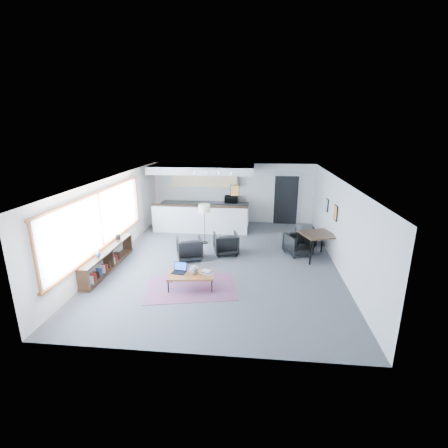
# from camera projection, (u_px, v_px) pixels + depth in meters

# --- Properties ---
(room) EXTENTS (7.02, 9.02, 2.62)m
(room) POSITION_uv_depth(u_px,v_px,m) (222.00, 221.00, 9.98)
(room) COLOR #4A4A4C
(room) RESTS_ON ground
(window) EXTENTS (0.10, 5.95, 1.66)m
(window) POSITION_uv_depth(u_px,v_px,m) (101.00, 221.00, 9.41)
(window) COLOR #8CBFFF
(window) RESTS_ON room
(console) EXTENTS (0.35, 3.00, 0.80)m
(console) POSITION_uv_depth(u_px,v_px,m) (108.00, 259.00, 9.58)
(console) COLOR #321E11
(console) RESTS_ON floor
(kitchenette) EXTENTS (4.20, 1.96, 2.60)m
(kitchenette) POSITION_uv_depth(u_px,v_px,m) (203.00, 194.00, 13.61)
(kitchenette) COLOR white
(kitchenette) RESTS_ON floor
(doorway) EXTENTS (1.10, 0.12, 2.15)m
(doorway) POSITION_uv_depth(u_px,v_px,m) (286.00, 200.00, 14.04)
(doorway) COLOR black
(doorway) RESTS_ON room
(track_light) EXTENTS (1.60, 0.07, 0.15)m
(track_light) POSITION_uv_depth(u_px,v_px,m) (212.00, 172.00, 11.78)
(track_light) COLOR silver
(track_light) RESTS_ON room
(wall_art_lower) EXTENTS (0.03, 0.38, 0.48)m
(wall_art_lower) POSITION_uv_depth(u_px,v_px,m) (336.00, 213.00, 9.95)
(wall_art_lower) COLOR black
(wall_art_lower) RESTS_ON room
(wall_art_upper) EXTENTS (0.03, 0.34, 0.44)m
(wall_art_upper) POSITION_uv_depth(u_px,v_px,m) (327.00, 205.00, 11.21)
(wall_art_upper) COLOR black
(wall_art_upper) RESTS_ON room
(kilim_rug) EXTENTS (2.60, 2.02, 0.01)m
(kilim_rug) POSITION_uv_depth(u_px,v_px,m) (191.00, 287.00, 8.57)
(kilim_rug) COLOR #64344E
(kilim_rug) RESTS_ON floor
(coffee_table) EXTENTS (1.27, 0.79, 0.39)m
(coffee_table) POSITION_uv_depth(u_px,v_px,m) (191.00, 275.00, 8.47)
(coffee_table) COLOR brown
(coffee_table) RESTS_ON floor
(laptop) EXTENTS (0.39, 0.34, 0.25)m
(laptop) POSITION_uv_depth(u_px,v_px,m) (180.00, 269.00, 8.59)
(laptop) COLOR black
(laptop) RESTS_ON coffee_table
(ceramic_pot) EXTENTS (0.24, 0.24, 0.24)m
(ceramic_pot) POSITION_uv_depth(u_px,v_px,m) (194.00, 270.00, 8.46)
(ceramic_pot) COLOR gray
(ceramic_pot) RESTS_ON coffee_table
(book_stack) EXTENTS (0.33, 0.30, 0.08)m
(book_stack) POSITION_uv_depth(u_px,v_px,m) (207.00, 272.00, 8.51)
(book_stack) COLOR silver
(book_stack) RESTS_ON coffee_table
(coaster) EXTENTS (0.13, 0.13, 0.01)m
(coaster) POSITION_uv_depth(u_px,v_px,m) (195.00, 278.00, 8.24)
(coaster) COLOR #E5590C
(coaster) RESTS_ON coffee_table
(armchair_left) EXTENTS (0.95, 0.92, 0.79)m
(armchair_left) POSITION_uv_depth(u_px,v_px,m) (189.00, 247.00, 10.35)
(armchair_left) COLOR black
(armchair_left) RESTS_ON floor
(armchair_right) EXTENTS (0.92, 0.88, 0.78)m
(armchair_right) POSITION_uv_depth(u_px,v_px,m) (226.00, 243.00, 10.79)
(armchair_right) COLOR black
(armchair_right) RESTS_ON floor
(floor_lamp) EXTENTS (0.53, 0.53, 1.45)m
(floor_lamp) POSITION_uv_depth(u_px,v_px,m) (204.00, 210.00, 11.56)
(floor_lamp) COLOR black
(floor_lamp) RESTS_ON floor
(dining_table) EXTENTS (1.25, 1.25, 0.83)m
(dining_table) POSITION_uv_depth(u_px,v_px,m) (317.00, 236.00, 10.31)
(dining_table) COLOR #321E11
(dining_table) RESTS_ON floor
(dining_chair_near) EXTENTS (0.83, 0.81, 0.66)m
(dining_chair_near) POSITION_uv_depth(u_px,v_px,m) (298.00, 245.00, 10.74)
(dining_chair_near) COLOR black
(dining_chair_near) RESTS_ON floor
(dining_chair_far) EXTENTS (0.59, 0.56, 0.59)m
(dining_chair_far) POSITION_uv_depth(u_px,v_px,m) (306.00, 237.00, 11.64)
(dining_chair_far) COLOR black
(dining_chair_far) RESTS_ON floor
(microwave) EXTENTS (0.56, 0.32, 0.38)m
(microwave) POSITION_uv_depth(u_px,v_px,m) (231.00, 199.00, 13.99)
(microwave) COLOR black
(microwave) RESTS_ON kitchenette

